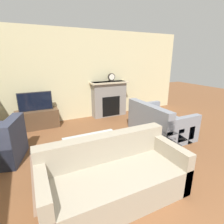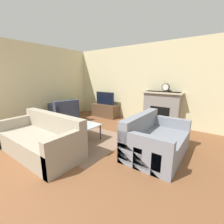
{
  "view_description": "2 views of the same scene",
  "coord_description": "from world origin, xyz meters",
  "px_view_note": "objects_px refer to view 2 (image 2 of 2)",
  "views": [
    {
      "loc": [
        -1.15,
        -0.52,
        1.9
      ],
      "look_at": [
        0.43,
        2.73,
        0.76
      ],
      "focal_mm": 28.0,
      "sensor_mm": 36.0,
      "label": 1
    },
    {
      "loc": [
        2.73,
        -0.22,
        1.61
      ],
      "look_at": [
        0.43,
        2.97,
        0.68
      ],
      "focal_mm": 24.0,
      "sensor_mm": 36.0,
      "label": 2
    }
  ],
  "objects_px": {
    "coffee_table": "(79,125)",
    "mantel_clock": "(166,88)",
    "tv": "(105,98)",
    "potted_plant": "(73,105)",
    "couch_sectional": "(42,140)",
    "couch_loveseat": "(155,141)",
    "armchair_by_window": "(64,114)"
  },
  "relations": [
    {
      "from": "coffee_table",
      "to": "mantel_clock",
      "type": "height_order",
      "value": "mantel_clock"
    },
    {
      "from": "tv",
      "to": "mantel_clock",
      "type": "distance_m",
      "value": 2.4
    },
    {
      "from": "coffee_table",
      "to": "mantel_clock",
      "type": "xyz_separation_m",
      "value": [
        1.49,
        2.3,
        0.9
      ]
    },
    {
      "from": "tv",
      "to": "potted_plant",
      "type": "distance_m",
      "value": 1.33
    },
    {
      "from": "couch_sectional",
      "to": "couch_loveseat",
      "type": "height_order",
      "value": "same"
    },
    {
      "from": "couch_loveseat",
      "to": "tv",
      "type": "bearing_deg",
      "value": 57.24
    },
    {
      "from": "mantel_clock",
      "to": "armchair_by_window",
      "type": "bearing_deg",
      "value": -153.38
    },
    {
      "from": "potted_plant",
      "to": "mantel_clock",
      "type": "distance_m",
      "value": 3.6
    },
    {
      "from": "potted_plant",
      "to": "couch_sectional",
      "type": "bearing_deg",
      "value": -52.63
    },
    {
      "from": "couch_sectional",
      "to": "armchair_by_window",
      "type": "bearing_deg",
      "value": 131.97
    },
    {
      "from": "couch_sectional",
      "to": "potted_plant",
      "type": "height_order",
      "value": "couch_sectional"
    },
    {
      "from": "couch_sectional",
      "to": "mantel_clock",
      "type": "relative_size",
      "value": 7.55
    },
    {
      "from": "tv",
      "to": "couch_sectional",
      "type": "height_order",
      "value": "tv"
    },
    {
      "from": "armchair_by_window",
      "to": "mantel_clock",
      "type": "distance_m",
      "value": 3.62
    },
    {
      "from": "couch_loveseat",
      "to": "armchair_by_window",
      "type": "distance_m",
      "value": 3.56
    },
    {
      "from": "tv",
      "to": "coffee_table",
      "type": "distance_m",
      "value": 2.36
    },
    {
      "from": "couch_sectional",
      "to": "mantel_clock",
      "type": "height_order",
      "value": "mantel_clock"
    },
    {
      "from": "coffee_table",
      "to": "potted_plant",
      "type": "bearing_deg",
      "value": 143.56
    },
    {
      "from": "couch_sectional",
      "to": "armchair_by_window",
      "type": "height_order",
      "value": "same"
    },
    {
      "from": "tv",
      "to": "couch_sectional",
      "type": "distance_m",
      "value": 3.29
    },
    {
      "from": "couch_loveseat",
      "to": "mantel_clock",
      "type": "height_order",
      "value": "mantel_clock"
    },
    {
      "from": "armchair_by_window",
      "to": "coffee_table",
      "type": "distance_m",
      "value": 1.79
    },
    {
      "from": "tv",
      "to": "couch_loveseat",
      "type": "relative_size",
      "value": 0.56
    },
    {
      "from": "mantel_clock",
      "to": "coffee_table",
      "type": "bearing_deg",
      "value": -122.93
    },
    {
      "from": "tv",
      "to": "potted_plant",
      "type": "bearing_deg",
      "value": -144.4
    },
    {
      "from": "tv",
      "to": "potted_plant",
      "type": "relative_size",
      "value": 1.14
    },
    {
      "from": "tv",
      "to": "couch_loveseat",
      "type": "height_order",
      "value": "tv"
    },
    {
      "from": "tv",
      "to": "armchair_by_window",
      "type": "xyz_separation_m",
      "value": [
        -0.78,
        -1.43,
        -0.47
      ]
    },
    {
      "from": "armchair_by_window",
      "to": "mantel_clock",
      "type": "xyz_separation_m",
      "value": [
        3.12,
        1.56,
        0.99
      ]
    },
    {
      "from": "couch_loveseat",
      "to": "coffee_table",
      "type": "xyz_separation_m",
      "value": [
        -1.91,
        -0.39,
        0.09
      ]
    },
    {
      "from": "tv",
      "to": "couch_sectional",
      "type": "xyz_separation_m",
      "value": [
        0.78,
        -3.16,
        -0.47
      ]
    },
    {
      "from": "mantel_clock",
      "to": "potted_plant",
      "type": "bearing_deg",
      "value": -165.31
    }
  ]
}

